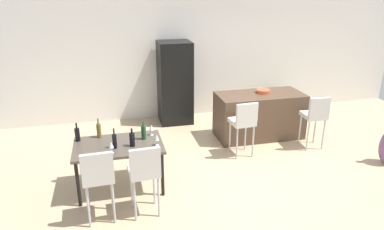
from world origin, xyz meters
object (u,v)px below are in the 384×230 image
Objects in this scene: wine_glass_middle at (111,145)px; wine_glass_corner at (151,128)px; wine_bottle_end at (132,139)px; fruit_bowl at (263,91)px; wine_bottle_inner at (144,132)px; bar_chair_middle at (315,114)px; wine_bottle_far at (77,134)px; dining_chair_far at (144,169)px; wine_glass_right at (157,138)px; dining_table at (119,149)px; refrigerator at (175,83)px; potted_plant at (281,100)px; wine_bottle_left at (115,141)px; wine_bottle_near at (99,130)px; dining_chair_near at (98,175)px; bar_chair_left at (244,120)px; kitchen_island at (259,115)px.

wine_glass_corner is (0.64, 0.52, 0.00)m from wine_glass_middle.
wine_bottle_end is 3.18m from fruit_bowl.
wine_glass_corner is at bearing 43.58° from wine_bottle_inner.
wine_bottle_inner is 2.90m from fruit_bowl.
bar_chair_middle is 3.62× the size of wine_bottle_far.
wine_glass_right is at bearing 67.36° from dining_chair_far.
dining_table is 1.26× the size of dining_chair_far.
dining_table is 7.59× the size of wine_glass_middle.
wine_glass_right is at bearing -106.22° from refrigerator.
wine_glass_middle reaches higher than potted_plant.
refrigerator reaches higher than fruit_bowl.
wine_bottle_inner is at bearing 26.56° from wine_bottle_left.
wine_bottle_inner reaches higher than wine_bottle_end.
wine_bottle_end is 0.51× the size of potted_plant.
wine_bottle_near is 0.17× the size of refrigerator.
dining_chair_near is 6.03× the size of wine_glass_right.
dining_chair_near is 3.67× the size of wine_bottle_inner.
potted_plant is at bearing 38.51° from dining_chair_near.
dining_table is 2.38× the size of potted_plant.
wine_glass_middle is (-0.10, -0.28, 0.19)m from dining_table.
refrigerator is at bearing 112.74° from bar_chair_left.
bar_chair_left is at bearing 17.42° from wine_bottle_left.
bar_chair_left is 2.74m from potted_plant.
wine_bottle_end is 0.98× the size of wine_bottle_inner.
potted_plant is (3.73, 3.44, -0.38)m from dining_chair_far.
bar_chair_middle and wine_bottle_left have the same top height.
wine_bottle_left is 1.08× the size of wine_bottle_inner.
wine_glass_right is at bearing -59.00° from wine_bottle_inner.
wine_bottle_near is at bearing -151.75° from potted_plant.
wine_glass_corner is at bearing -153.66° from fruit_bowl.
wine_glass_middle is at bearing -116.84° from refrigerator.
refrigerator reaches higher than bar_chair_middle.
wine_bottle_left reaches higher than dining_table.
dining_table is (-3.68, -0.60, -0.03)m from bar_chair_middle.
refrigerator is 2.00m from fruit_bowl.
dining_chair_near reaches higher than wine_bottle_end.
wine_glass_corner is 0.63× the size of fruit_bowl.
wine_bottle_left reaches higher than potted_plant.
refrigerator is (1.18, 2.77, 0.07)m from wine_bottle_end.
dining_chair_near reaches higher than fruit_bowl.
wine_glass_right is at bearing -166.15° from bar_chair_middle.
wine_bottle_end is at bearing -150.88° from kitchen_island.
wine_glass_middle is (-0.31, -0.17, 0.02)m from wine_bottle_end.
dining_chair_far is 3.83× the size of fruit_bowl.
dining_table is at bearing 66.69° from wine_bottle_left.
wine_bottle_inner is (0.10, 0.90, 0.16)m from dining_chair_far.
dining_chair_near is 1.00× the size of dining_chair_far.
fruit_bowl is (2.41, 1.61, 0.09)m from wine_glass_right.
wine_bottle_end is at bearing -168.42° from bar_chair_middle.
wine_bottle_near is at bearing 10.28° from wine_bottle_far.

